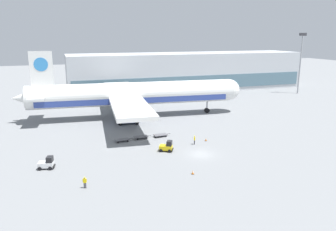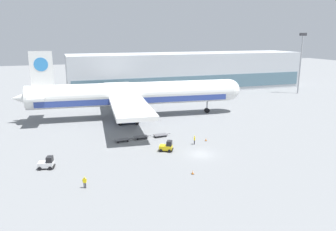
# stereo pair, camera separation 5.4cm
# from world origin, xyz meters

# --- Properties ---
(ground_plane) EXTENTS (400.00, 400.00, 0.00)m
(ground_plane) POSITION_xyz_m (0.00, 0.00, 0.00)
(ground_plane) COLOR slate
(terminal_building) EXTENTS (90.00, 18.20, 14.00)m
(terminal_building) POSITION_xyz_m (24.88, 67.69, 6.99)
(terminal_building) COLOR #B2B7BC
(terminal_building) RESTS_ON ground_plane
(light_mast) EXTENTS (2.80, 0.50, 21.41)m
(light_mast) POSITION_xyz_m (59.48, 46.25, 12.51)
(light_mast) COLOR #9EA0A5
(light_mast) RESTS_ON ground_plane
(airplane_main) EXTENTS (58.06, 48.52, 17.00)m
(airplane_main) POSITION_xyz_m (-5.57, 30.73, 5.84)
(airplane_main) COLOR white
(airplane_main) RESTS_ON ground_plane
(scissor_lift_loader) EXTENTS (5.45, 3.78, 5.72)m
(scissor_lift_loader) POSITION_xyz_m (-7.90, 24.75, 2.16)
(scissor_lift_loader) COLOR #284C99
(scissor_lift_loader) RESTS_ON ground_plane
(baggage_tug_foreground) EXTENTS (2.71, 2.13, 2.00)m
(baggage_tug_foreground) POSITION_xyz_m (-25.72, 1.89, 0.88)
(baggage_tug_foreground) COLOR silver
(baggage_tug_foreground) RESTS_ON ground_plane
(baggage_tug_mid) EXTENTS (2.82, 2.51, 2.00)m
(baggage_tug_mid) POSITION_xyz_m (-5.18, 3.39, 0.88)
(baggage_tug_mid) COLOR yellow
(baggage_tug_mid) RESTS_ON ground_plane
(baggage_dolly_lead) EXTENTS (3.76, 1.77, 0.48)m
(baggage_dolly_lead) POSITION_xyz_m (-11.87, 11.51, 0.39)
(baggage_dolly_lead) COLOR #56565B
(baggage_dolly_lead) RESTS_ON ground_plane
(baggage_dolly_second) EXTENTS (3.76, 1.77, 0.48)m
(baggage_dolly_second) POSITION_xyz_m (-7.84, 12.17, 0.39)
(baggage_dolly_second) COLOR #56565B
(baggage_dolly_second) RESTS_ON ground_plane
(baggage_dolly_third) EXTENTS (3.76, 1.77, 0.48)m
(baggage_dolly_third) POSITION_xyz_m (-3.65, 12.15, 0.39)
(baggage_dolly_third) COLOR #56565B
(baggage_dolly_third) RESTS_ON ground_plane
(ground_crew_near) EXTENTS (0.55, 0.31, 1.69)m
(ground_crew_near) POSITION_xyz_m (-20.65, -7.07, 0.99)
(ground_crew_near) COLOR black
(ground_crew_near) RESTS_ON ground_plane
(ground_crew_far) EXTENTS (0.38, 0.50, 1.74)m
(ground_crew_far) POSITION_xyz_m (1.13, 5.35, 1.02)
(ground_crew_far) COLOR black
(ground_crew_far) RESTS_ON ground_plane
(traffic_cone_near) EXTENTS (0.40, 0.40, 0.67)m
(traffic_cone_near) POSITION_xyz_m (4.13, 6.53, 0.33)
(traffic_cone_near) COLOR black
(traffic_cone_near) RESTS_ON ground_plane
(traffic_cone_far) EXTENTS (0.40, 0.40, 0.62)m
(traffic_cone_far) POSITION_xyz_m (-4.68, -7.52, 0.30)
(traffic_cone_far) COLOR black
(traffic_cone_far) RESTS_ON ground_plane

